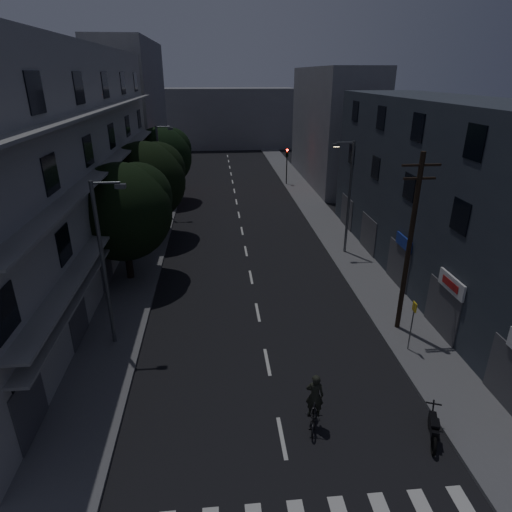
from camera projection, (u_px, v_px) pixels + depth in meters
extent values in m
plane|color=black|center=(242.00, 229.00, 36.71)|extent=(160.00, 160.00, 0.00)
cube|color=#565659|center=(153.00, 231.00, 36.03)|extent=(3.00, 90.00, 0.15)
cube|color=#565659|center=(327.00, 225.00, 37.34)|extent=(3.00, 90.00, 0.15)
cube|color=beige|center=(282.00, 438.00, 15.66)|extent=(0.15, 2.00, 0.01)
cube|color=beige|center=(267.00, 362.00, 19.78)|extent=(0.15, 2.00, 0.01)
cube|color=beige|center=(258.00, 312.00, 23.90)|extent=(0.15, 2.00, 0.01)
cube|color=beige|center=(251.00, 277.00, 28.01)|extent=(0.15, 2.00, 0.01)
cube|color=beige|center=(246.00, 251.00, 32.13)|extent=(0.15, 2.00, 0.01)
cube|color=beige|center=(242.00, 231.00, 36.25)|extent=(0.15, 2.00, 0.01)
cube|color=beige|center=(239.00, 215.00, 40.37)|extent=(0.15, 2.00, 0.01)
cube|color=beige|center=(236.00, 202.00, 44.49)|extent=(0.15, 2.00, 0.01)
cube|color=beige|center=(234.00, 191.00, 48.61)|extent=(0.15, 2.00, 0.01)
cube|color=beige|center=(233.00, 182.00, 52.73)|extent=(0.15, 2.00, 0.01)
cube|color=beige|center=(231.00, 174.00, 56.85)|extent=(0.15, 2.00, 0.01)
cube|color=beige|center=(230.00, 167.00, 60.97)|extent=(0.15, 2.00, 0.01)
cube|color=beige|center=(229.00, 161.00, 65.09)|extent=(0.15, 2.00, 0.01)
cube|color=beige|center=(228.00, 156.00, 69.21)|extent=(0.15, 2.00, 0.01)
cube|color=#9E9D99|center=(55.00, 166.00, 26.50)|extent=(6.00, 36.00, 14.00)
cube|color=black|center=(26.00, 392.00, 15.00)|extent=(0.06, 1.60, 1.60)
cube|color=black|center=(76.00, 307.00, 20.50)|extent=(0.06, 1.60, 1.60)
cube|color=black|center=(105.00, 257.00, 25.99)|extent=(0.06, 1.60, 1.60)
cube|color=black|center=(123.00, 225.00, 31.48)|extent=(0.06, 1.60, 1.60)
cube|color=black|center=(136.00, 203.00, 36.97)|extent=(0.06, 1.60, 1.60)
cube|color=black|center=(146.00, 186.00, 42.46)|extent=(0.06, 1.60, 1.60)
cube|color=black|center=(5.00, 313.00, 13.75)|extent=(0.06, 1.60, 1.60)
cube|color=black|center=(64.00, 245.00, 19.24)|extent=(0.06, 1.60, 1.60)
cube|color=black|center=(97.00, 207.00, 24.73)|extent=(0.06, 1.60, 1.60)
cube|color=black|center=(118.00, 182.00, 30.22)|extent=(0.06, 1.60, 1.60)
cube|color=black|center=(132.00, 166.00, 35.71)|extent=(0.06, 1.60, 1.60)
cube|color=black|center=(143.00, 153.00, 41.21)|extent=(0.06, 1.60, 1.60)
cube|color=black|center=(51.00, 174.00, 17.98)|extent=(0.06, 1.60, 1.60)
cube|color=black|center=(88.00, 151.00, 23.47)|extent=(0.06, 1.60, 1.60)
cube|color=black|center=(112.00, 136.00, 28.96)|extent=(0.06, 1.60, 1.60)
cube|color=black|center=(128.00, 126.00, 34.46)|extent=(0.06, 1.60, 1.60)
cube|color=black|center=(139.00, 119.00, 39.95)|extent=(0.06, 1.60, 1.60)
cube|color=black|center=(35.00, 93.00, 16.72)|extent=(0.06, 1.60, 1.60)
cube|color=black|center=(79.00, 88.00, 22.21)|extent=(0.06, 1.60, 1.60)
cube|color=black|center=(105.00, 85.00, 27.71)|extent=(0.06, 1.60, 1.60)
cube|color=black|center=(123.00, 83.00, 33.20)|extent=(0.06, 1.60, 1.60)
cube|color=black|center=(135.00, 82.00, 38.69)|extent=(0.06, 1.60, 1.60)
cube|color=gray|center=(118.00, 211.00, 27.99)|extent=(1.00, 32.40, 0.12)
cube|color=gray|center=(112.00, 162.00, 26.73)|extent=(1.00, 32.40, 0.12)
cube|color=gray|center=(105.00, 108.00, 25.47)|extent=(1.00, 32.40, 0.12)
cube|color=gray|center=(118.00, 224.00, 28.33)|extent=(0.80, 32.40, 0.12)
cube|color=#424247|center=(30.00, 405.00, 15.24)|extent=(0.06, 2.40, 2.40)
cube|color=#424247|center=(78.00, 317.00, 20.73)|extent=(0.06, 2.40, 2.40)
cube|color=#424247|center=(106.00, 266.00, 26.22)|extent=(0.06, 2.40, 2.40)
cube|color=#424247|center=(124.00, 233.00, 31.72)|extent=(0.06, 2.40, 2.40)
cube|color=#424247|center=(137.00, 209.00, 37.21)|extent=(0.06, 2.40, 2.40)
cube|color=#424247|center=(147.00, 192.00, 42.70)|extent=(0.06, 2.40, 2.40)
cube|color=#2C333C|center=(452.00, 197.00, 25.53)|extent=(6.00, 28.00, 11.00)
cube|color=black|center=(460.00, 216.00, 19.46)|extent=(0.06, 1.40, 1.50)
cube|color=black|center=(409.00, 187.00, 24.49)|extent=(0.06, 1.40, 1.50)
cube|color=black|center=(376.00, 168.00, 29.53)|extent=(0.06, 1.40, 1.50)
cube|color=black|center=(352.00, 154.00, 34.56)|extent=(0.06, 1.40, 1.50)
cube|color=black|center=(475.00, 142.00, 18.16)|extent=(0.06, 1.40, 1.50)
cube|color=black|center=(418.00, 127.00, 23.20)|extent=(0.06, 1.40, 1.50)
cube|color=black|center=(381.00, 118.00, 28.23)|extent=(0.06, 1.40, 1.50)
cube|color=black|center=(355.00, 111.00, 33.27)|extent=(0.06, 1.40, 1.50)
cube|color=#424247|center=(442.00, 310.00, 21.39)|extent=(0.06, 3.00, 2.60)
cube|color=#424247|center=(398.00, 265.00, 26.42)|extent=(0.06, 3.00, 2.60)
cube|color=#424247|center=(368.00, 234.00, 31.45)|extent=(0.06, 3.00, 2.60)
cube|color=#424247|center=(347.00, 212.00, 36.49)|extent=(0.06, 3.00, 2.60)
cube|color=silver|center=(452.00, 284.00, 20.25)|extent=(0.12, 2.20, 0.80)
cube|color=#B21414|center=(450.00, 284.00, 20.25)|extent=(0.02, 1.40, 0.36)
cube|color=navy|center=(404.00, 242.00, 25.29)|extent=(0.12, 2.00, 0.70)
cube|color=slate|center=(134.00, 111.00, 53.57)|extent=(6.00, 20.00, 16.00)
cube|color=slate|center=(332.00, 127.00, 50.77)|extent=(6.00, 20.00, 13.00)
cube|color=slate|center=(225.00, 118.00, 75.94)|extent=(24.00, 8.00, 10.00)
cylinder|color=black|center=(127.00, 249.00, 26.91)|extent=(0.44, 0.44, 3.99)
sphere|color=black|center=(123.00, 212.00, 25.97)|extent=(5.99, 5.99, 5.99)
sphere|color=black|center=(138.00, 196.00, 26.44)|extent=(4.19, 4.19, 4.19)
sphere|color=black|center=(107.00, 208.00, 25.18)|extent=(3.89, 3.89, 3.89)
cylinder|color=black|center=(149.00, 212.00, 33.88)|extent=(0.44, 0.44, 4.06)
sphere|color=black|center=(146.00, 182.00, 32.92)|extent=(6.11, 6.11, 6.11)
sphere|color=black|center=(158.00, 170.00, 33.40)|extent=(4.28, 4.28, 4.28)
sphere|color=black|center=(133.00, 178.00, 32.12)|extent=(3.97, 3.97, 3.97)
cylinder|color=black|center=(164.00, 181.00, 43.73)|extent=(0.44, 0.44, 4.00)
sphere|color=black|center=(162.00, 158.00, 42.79)|extent=(5.98, 5.98, 5.98)
sphere|color=black|center=(171.00, 149.00, 43.26)|extent=(4.19, 4.19, 4.19)
sphere|color=black|center=(153.00, 154.00, 42.00)|extent=(3.89, 3.89, 3.89)
cylinder|color=black|center=(287.00, 170.00, 50.60)|extent=(0.12, 0.12, 3.20)
cube|color=black|center=(287.00, 153.00, 49.80)|extent=(0.28, 0.22, 0.90)
sphere|color=#FF0C05|center=(287.00, 150.00, 49.53)|extent=(0.22, 0.22, 0.22)
sphere|color=#3F330C|center=(287.00, 153.00, 49.65)|extent=(0.22, 0.22, 0.22)
sphere|color=black|center=(287.00, 155.00, 49.77)|extent=(0.22, 0.22, 0.22)
cylinder|color=black|center=(179.00, 172.00, 49.71)|extent=(0.12, 0.12, 3.20)
cube|color=black|center=(177.00, 154.00, 48.91)|extent=(0.28, 0.22, 0.90)
sphere|color=#FF0C05|center=(177.00, 151.00, 48.64)|extent=(0.22, 0.22, 0.22)
sphere|color=#3F330C|center=(177.00, 154.00, 48.76)|extent=(0.22, 0.22, 0.22)
sphere|color=black|center=(177.00, 157.00, 48.88)|extent=(0.22, 0.22, 0.22)
cylinder|color=#595E61|center=(104.00, 267.00, 19.49)|extent=(0.18, 0.18, 8.00)
cylinder|color=#595E61|center=(105.00, 183.00, 18.01)|extent=(1.20, 0.10, 0.10)
cube|color=#595E61|center=(120.00, 186.00, 18.13)|extent=(0.45, 0.25, 0.18)
cube|color=#4C4C4C|center=(121.00, 188.00, 18.16)|extent=(0.35, 0.18, 0.04)
cylinder|color=#5B5E62|center=(349.00, 199.00, 30.15)|extent=(0.18, 0.18, 8.00)
cylinder|color=#5B5E62|center=(345.00, 142.00, 28.56)|extent=(1.20, 0.10, 0.10)
cube|color=#5B5E62|center=(336.00, 145.00, 28.57)|extent=(0.45, 0.25, 0.18)
cube|color=#FFD88C|center=(336.00, 146.00, 28.61)|extent=(0.35, 0.18, 0.04)
cylinder|color=#595B61|center=(160.00, 172.00, 38.52)|extent=(0.18, 0.18, 8.00)
cylinder|color=#595B61|center=(163.00, 127.00, 37.04)|extent=(1.20, 0.10, 0.10)
cube|color=#595B61|center=(170.00, 128.00, 37.15)|extent=(0.45, 0.25, 0.18)
cube|color=#4C4C4C|center=(170.00, 130.00, 37.19)|extent=(0.35, 0.18, 0.04)
cylinder|color=black|center=(409.00, 247.00, 20.50)|extent=(0.24, 0.24, 9.00)
cube|color=black|center=(422.00, 165.00, 18.97)|extent=(1.80, 0.10, 0.10)
cube|color=black|center=(419.00, 178.00, 19.20)|extent=(1.50, 0.10, 0.10)
cylinder|color=#595B60|center=(411.00, 327.00, 19.98)|extent=(0.06, 0.06, 2.50)
cube|color=yellow|center=(415.00, 307.00, 19.56)|extent=(0.05, 0.35, 0.45)
torus|color=black|center=(434.00, 445.00, 14.97)|extent=(0.36, 0.71, 0.72)
torus|color=black|center=(431.00, 420.00, 16.04)|extent=(0.36, 0.71, 0.72)
cube|color=black|center=(434.00, 426.00, 15.37)|extent=(0.64, 1.13, 0.35)
cube|color=black|center=(435.00, 423.00, 15.14)|extent=(0.45, 0.53, 0.10)
cylinder|color=black|center=(433.00, 412.00, 15.82)|extent=(0.21, 0.43, 0.85)
cube|color=black|center=(434.00, 404.00, 15.79)|extent=(0.53, 0.24, 0.04)
imported|color=black|center=(313.00, 414.00, 16.08)|extent=(1.05, 1.91, 0.95)
imported|color=black|center=(315.00, 395.00, 15.72)|extent=(0.75, 0.59, 1.83)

